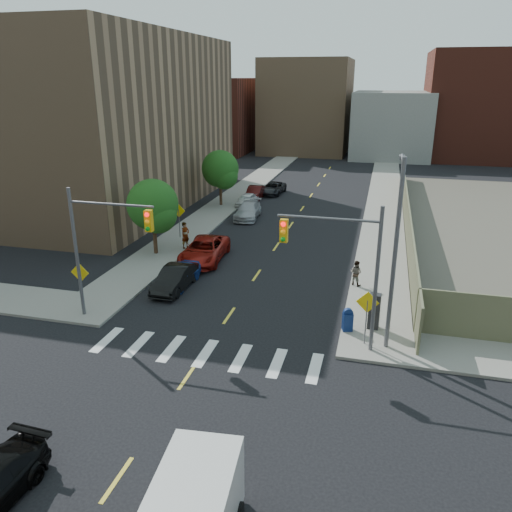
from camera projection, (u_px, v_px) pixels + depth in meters
The scene contains 28 objects.
ground at pixel (168, 404), 19.52m from camera, with size 160.00×160.00×0.00m, color black.
sidewalk_nw at pixel (251, 185), 59.15m from camera, with size 3.50×73.00×0.15m, color gray.
sidewalk_ne at pixel (385, 192), 55.53m from camera, with size 3.50×73.00×0.15m, color gray.
fence_north at pixel (407, 213), 42.39m from camera, with size 0.12×44.00×2.50m, color #6F704E.
building_nw at pixel (81, 121), 49.32m from camera, with size 22.00×30.00×16.00m, color #8C6B4C.
bg_bldg_west at pixel (214, 115), 86.47m from camera, with size 14.00×18.00×12.00m, color #592319.
bg_bldg_midwest at pixel (307, 106), 84.05m from camera, with size 14.00×16.00×15.00m, color #8C6B4C.
bg_bldg_center at pixel (391, 124), 79.79m from camera, with size 12.00×16.00×10.00m, color gray.
bg_bldg_east at pixel (486, 105), 77.33m from camera, with size 18.00×18.00×16.00m, color #592319.
signal_nw at pixel (101, 238), 24.87m from camera, with size 4.59×0.30×7.00m.
signal_ne at pixel (343, 258), 22.07m from camera, with size 4.59×0.30×7.00m.
streetlight_ne at pixel (396, 241), 22.14m from camera, with size 0.25×3.70×9.00m.
warn_sign_nw at pixel (81, 278), 26.60m from camera, with size 1.06×0.06×2.83m.
warn_sign_ne at pixel (367, 308), 23.09m from camera, with size 1.06×0.06×2.83m.
warn_sign_midwest at pixel (179, 214), 38.91m from camera, with size 1.06×0.06×2.83m.
tree_west_near at pixel (153, 208), 34.85m from camera, with size 3.66×3.64×5.52m.
tree_west_far at pixel (220, 171), 48.53m from camera, with size 3.66×3.64×5.52m.
parked_car_blue at pixel (179, 275), 30.54m from camera, with size 1.58×3.93×1.34m, color navy.
parked_car_black at pixel (175, 279), 29.91m from camera, with size 1.48×4.26×1.40m, color black.
parked_car_red at pixel (204, 250), 34.60m from camera, with size 2.60×5.65×1.57m, color maroon.
parked_car_silver at pixel (248, 211), 45.16m from camera, with size 1.98×4.87×1.41m, color #A0A2A8.
parked_car_white at pixel (247, 200), 49.40m from camera, with size 1.49×3.71×1.26m, color silver.
parked_car_maroon at pixel (255, 193), 52.29m from camera, with size 1.43×4.10×1.35m, color #390C0B.
parked_car_grey at pixel (273, 188), 54.68m from camera, with size 2.09×4.54×1.26m, color black.
mailbox at pixel (348, 320), 24.76m from camera, with size 0.58×0.50×1.20m.
payphone at pixel (374, 311), 24.89m from camera, with size 0.55×0.45×1.85m, color black.
pedestrian_west at pixel (185, 235), 36.70m from camera, with size 0.72×0.47×1.97m, color gray.
pedestrian_east at pixel (356, 273), 30.17m from camera, with size 0.76×0.59×1.56m, color gray.
Camera 1 is at (7.41, -15.05, 12.07)m, focal length 35.00 mm.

